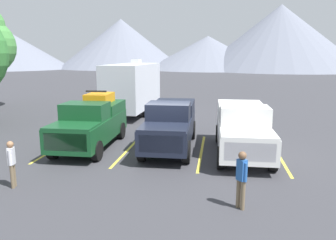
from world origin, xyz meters
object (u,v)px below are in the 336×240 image
(pickup_truck_b, at_px, (171,123))
(pickup_truck_c, at_px, (242,128))
(pickup_truck_a, at_px, (91,122))
(camper_trailer_a, at_px, (132,86))
(person_c, at_px, (241,176))
(person_b, at_px, (12,161))

(pickup_truck_b, bearing_deg, pickup_truck_c, -7.63)
(pickup_truck_a, bearing_deg, pickup_truck_b, 5.50)
(camper_trailer_a, bearing_deg, person_c, -64.04)
(pickup_truck_b, bearing_deg, person_c, -63.88)
(pickup_truck_c, height_order, camper_trailer_a, camper_trailer_a)
(person_c, bearing_deg, person_b, 176.69)
(pickup_truck_c, xyz_separation_m, person_c, (-0.38, -5.35, -0.19))
(pickup_truck_c, distance_m, camper_trailer_a, 11.13)
(person_c, bearing_deg, pickup_truck_c, 85.98)
(pickup_truck_b, bearing_deg, person_b, -129.43)
(camper_trailer_a, relative_size, person_c, 4.76)
(pickup_truck_c, relative_size, person_b, 3.63)
(camper_trailer_a, distance_m, person_c, 15.45)
(pickup_truck_a, xyz_separation_m, pickup_truck_c, (6.88, -0.08, -0.02))
(pickup_truck_c, bearing_deg, person_b, -147.08)
(pickup_truck_c, bearing_deg, camper_trailer_a, 129.92)
(camper_trailer_a, distance_m, person_b, 13.50)
(camper_trailer_a, bearing_deg, pickup_truck_c, -50.08)
(person_b, bearing_deg, pickup_truck_c, 32.92)
(camper_trailer_a, bearing_deg, pickup_truck_b, -64.16)
(person_b, distance_m, person_c, 7.25)
(pickup_truck_a, distance_m, pickup_truck_c, 6.88)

